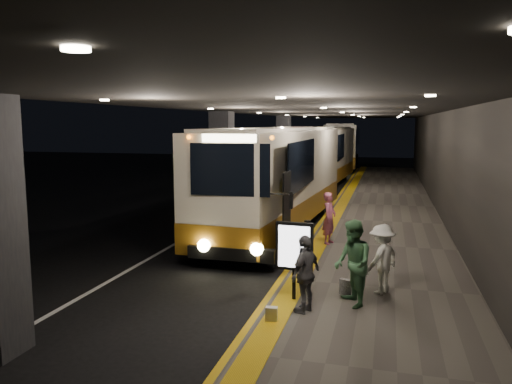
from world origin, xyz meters
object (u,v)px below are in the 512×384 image
at_px(bag_plain, 271,314).
at_px(passenger_boarding, 329,218).
at_px(passenger_waiting_green, 353,263).
at_px(info_sign, 294,248).
at_px(coach_third, 341,147).
at_px(bag_polka, 346,287).
at_px(passenger_waiting_grey, 306,274).
at_px(passenger_waiting_white, 382,259).
at_px(coach_main, 278,182).
at_px(coach_second, 324,159).
at_px(stanchion_post, 307,240).

bearing_deg(bag_plain, passenger_boarding, 87.06).
relative_size(passenger_waiting_green, info_sign, 1.07).
height_order(coach_third, bag_polka, coach_third).
bearing_deg(passenger_waiting_green, bag_polka, 170.86).
relative_size(passenger_waiting_green, bag_polka, 5.22).
xyz_separation_m(passenger_waiting_grey, bag_polka, (0.72, 1.24, -0.62)).
bearing_deg(bag_polka, passenger_waiting_white, 23.87).
bearing_deg(passenger_waiting_green, coach_third, 161.72).
bearing_deg(coach_main, info_sign, -71.11).
relative_size(passenger_boarding, passenger_waiting_grey, 1.03).
height_order(coach_second, bag_polka, coach_second).
bearing_deg(info_sign, bag_polka, 33.01).
xyz_separation_m(bag_plain, info_sign, (0.20, 1.28, 1.00)).
xyz_separation_m(passenger_boarding, bag_polka, (0.93, -4.70, -0.64)).
bearing_deg(bag_polka, info_sign, -150.32).
distance_m(passenger_boarding, bag_plain, 6.63).
xyz_separation_m(coach_main, coach_second, (-0.06, 13.91, -0.05)).
xyz_separation_m(coach_main, bag_polka, (3.11, -7.07, -1.44)).
bearing_deg(info_sign, passenger_waiting_white, 30.68).
relative_size(coach_main, info_sign, 6.99).
distance_m(coach_main, info_sign, 7.96).
xyz_separation_m(coach_second, bag_plain, (1.91, -22.88, -1.42)).
bearing_deg(info_sign, stanchion_post, 97.61).
height_order(passenger_waiting_green, stanchion_post, passenger_waiting_green).
bearing_deg(coach_third, passenger_waiting_white, -87.10).
bearing_deg(coach_second, passenger_waiting_green, -78.21).
bearing_deg(stanchion_post, bag_plain, -89.37).
bearing_deg(passenger_waiting_green, passenger_boarding, 167.65).
bearing_deg(coach_second, info_sign, -81.43).
relative_size(passenger_waiting_white, bag_polka, 4.50).
bearing_deg(passenger_waiting_green, passenger_waiting_white, 125.56).
xyz_separation_m(coach_main, passenger_waiting_green, (3.28, -7.72, -0.70)).
relative_size(coach_main, bag_polka, 34.18).
xyz_separation_m(passenger_waiting_grey, info_sign, (-0.35, 0.63, 0.36)).
distance_m(passenger_waiting_white, bag_polka, 1.02).
bearing_deg(bag_plain, coach_second, 94.76).
bearing_deg(coach_main, passenger_waiting_white, -56.24).
height_order(passenger_boarding, passenger_waiting_green, passenger_waiting_green).
bearing_deg(coach_third, bag_plain, -90.66).
bearing_deg(coach_second, coach_main, -86.74).
bearing_deg(passenger_waiting_green, stanchion_post, 179.82).
bearing_deg(coach_third, bag_polka, -88.40).
height_order(passenger_boarding, passenger_waiting_white, passenger_boarding).
distance_m(passenger_boarding, passenger_waiting_white, 4.68).
height_order(passenger_boarding, passenger_waiting_grey, passenger_boarding).
height_order(coach_main, bag_plain, coach_main).
height_order(passenger_boarding, stanchion_post, passenger_boarding).
bearing_deg(bag_polka, coach_third, 95.49).
relative_size(coach_third, stanchion_post, 11.42).
height_order(passenger_waiting_green, bag_polka, passenger_waiting_green).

